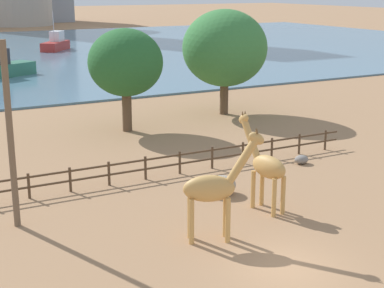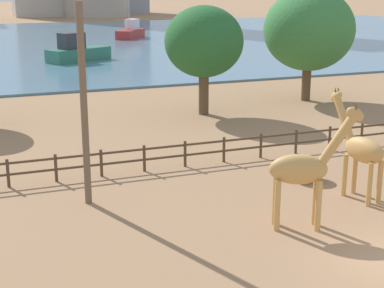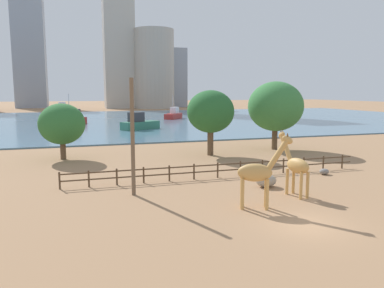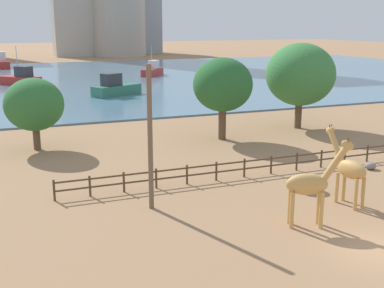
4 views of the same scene
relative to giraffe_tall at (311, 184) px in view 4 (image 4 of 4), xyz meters
The scene contains 17 objects.
ground_plane 76.60m from the giraffe_tall, 89.14° to the left, with size 400.00×400.00×0.00m, color #9E7551.
harbor_water 73.60m from the giraffe_tall, 89.11° to the left, with size 180.00×86.00×0.20m, color slate.
giraffe_tall is the anchor object (origin of this frame).
giraffe_companion 4.26m from the giraffe_tall, 25.20° to the left, with size 1.08×3.27×4.49m.
utility_pole 8.88m from the giraffe_tall, 141.98° to the left, with size 0.28×0.28×8.12m, color brown.
boulder_near_fence 5.81m from the giraffe_tall, 55.76° to the left, with size 1.58×1.29×0.97m, color gray.
boulder_by_pole 12.29m from the giraffe_tall, 34.30° to the left, with size 0.86×0.70×0.53m, color gray.
enclosure_fence 8.74m from the giraffe_tall, 83.64° to the left, with size 26.12×0.14×1.30m.
tree_left_large 19.89m from the giraffe_tall, 78.20° to the left, with size 5.31×5.31×7.36m.
tree_center_broad 24.66m from the giraffe_tall, 118.90° to the left, with size 4.82×4.82×5.97m.
tree_right_tall 24.97m from the giraffe_tall, 57.77° to the left, with size 6.81×6.81×8.44m.
boat_ferry 104.95m from the giraffe_tall, 97.69° to the left, with size 3.60×8.68×3.74m.
boat_sailboat 75.43m from the giraffe_tall, 79.21° to the left, with size 5.97×6.84×6.06m.
boat_tug 49.02m from the giraffe_tall, 88.92° to the left, with size 7.71×5.71×3.22m.
boat_barge 67.76m from the giraffe_tall, 99.54° to the left, with size 6.89×7.06×6.53m.
skyline_tower_glass 158.50m from the giraffe_tall, 77.22° to the left, with size 9.90×14.79×26.90m, color #939EAD.
skyline_block_right 142.96m from the giraffe_tall, 80.64° to the left, with size 16.95×16.95×33.27m, color #ADA89E.
Camera 4 is at (-15.24, -15.91, 10.13)m, focal length 45.00 mm.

